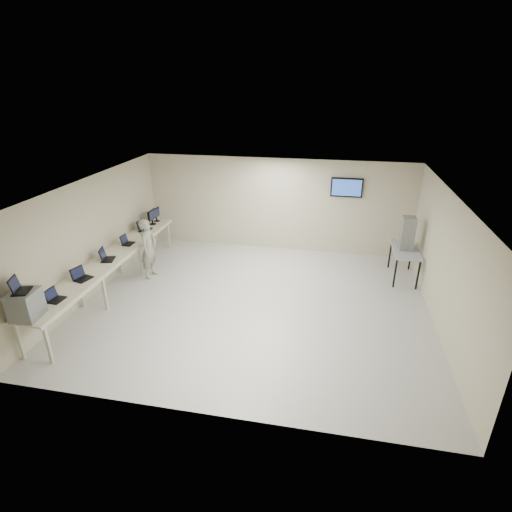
% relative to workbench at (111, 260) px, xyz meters
% --- Properties ---
extents(room, '(8.01, 7.01, 2.81)m').
position_rel_workbench_xyz_m(room, '(3.62, 0.06, 0.58)').
color(room, '#B5B5B5').
rests_on(room, ground).
extents(workbench, '(0.76, 6.00, 0.90)m').
position_rel_workbench_xyz_m(workbench, '(0.00, 0.00, 0.00)').
color(workbench, beige).
rests_on(workbench, ground).
extents(equipment_box, '(0.50, 0.55, 0.53)m').
position_rel_workbench_xyz_m(equipment_box, '(-0.06, -2.75, 0.34)').
color(equipment_box, slate).
rests_on(equipment_box, workbench).
extents(laptop_on_box, '(0.38, 0.41, 0.27)m').
position_rel_workbench_xyz_m(laptop_on_box, '(-0.12, -2.75, 0.67)').
color(laptop_on_box, black).
rests_on(laptop_on_box, equipment_box).
extents(laptop_0, '(0.28, 0.33, 0.25)m').
position_rel_workbench_xyz_m(laptop_0, '(0.01, -2.11, 0.14)').
color(laptop_0, black).
rests_on(laptop_0, workbench).
extents(laptop_1, '(0.38, 0.41, 0.28)m').
position_rel_workbench_xyz_m(laptop_1, '(-0.01, -1.20, 0.14)').
color(laptop_1, black).
rests_on(laptop_1, workbench).
extents(laptop_2, '(0.39, 0.43, 0.29)m').
position_rel_workbench_xyz_m(laptop_2, '(-0.02, -0.16, 0.15)').
color(laptop_2, black).
rests_on(laptop_2, workbench).
extents(laptop_3, '(0.27, 0.33, 0.25)m').
position_rel_workbench_xyz_m(laptop_3, '(-0.01, 0.86, 0.14)').
color(laptop_3, black).
rests_on(laptop_3, workbench).
extents(laptop_4, '(0.33, 0.40, 0.30)m').
position_rel_workbench_xyz_m(laptop_4, '(-0.05, 1.92, 0.15)').
color(laptop_4, black).
rests_on(laptop_4, workbench).
extents(monitor_near, '(0.20, 0.44, 0.44)m').
position_rel_workbench_xyz_m(monitor_near, '(-0.01, 2.46, 0.34)').
color(monitor_near, black).
rests_on(monitor_near, workbench).
extents(monitor_far, '(0.18, 0.41, 0.40)m').
position_rel_workbench_xyz_m(monitor_far, '(-0.01, 2.75, 0.32)').
color(monitor_far, black).
rests_on(monitor_far, workbench).
extents(soldier, '(0.40, 0.60, 1.62)m').
position_rel_workbench_xyz_m(soldier, '(0.58, 0.88, -0.02)').
color(soldier, '#686C56').
rests_on(soldier, ground).
extents(side_table, '(0.65, 1.40, 0.84)m').
position_rel_workbench_xyz_m(side_table, '(7.19, 2.09, -0.06)').
color(side_table, '#959AA1').
rests_on(side_table, ground).
extents(storage_bins, '(0.33, 0.36, 0.86)m').
position_rel_workbench_xyz_m(storage_bins, '(7.17, 2.09, 0.44)').
color(storage_bins, gray).
rests_on(storage_bins, side_table).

